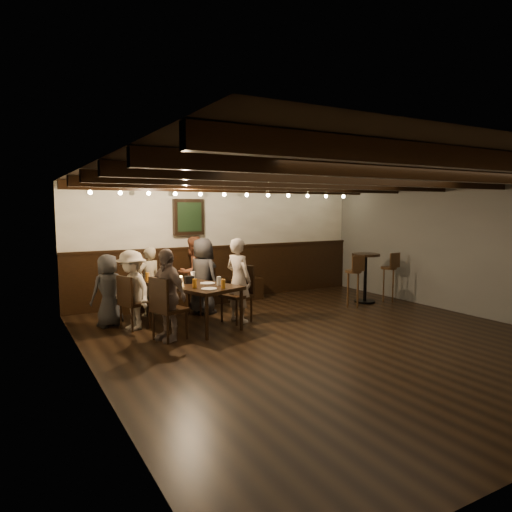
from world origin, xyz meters
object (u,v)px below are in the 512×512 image
person_left_near (132,290)px  person_right_near (203,276)px  person_bench_left (108,290)px  person_bench_right (193,273)px  chair_right_far (237,305)px  person_left_far (167,295)px  bar_stool_left (353,288)px  bar_stool_right (389,283)px  chair_right_near (202,300)px  person_bench_centre (149,281)px  chair_left_far (169,320)px  person_right_far (238,280)px  high_top_table (365,270)px  dining_table (187,287)px  chair_left_near (134,313)px

person_left_near → person_right_near: bearing=90.0°
person_bench_left → person_bench_right: 1.80m
chair_right_far → person_right_near: 0.99m
person_bench_right → person_left_far: bearing=39.3°
person_bench_left → chair_right_far: bearing=140.2°
bar_stool_left → bar_stool_right: size_ratio=1.00×
chair_right_near → bar_stool_left: 2.95m
person_right_near → bar_stool_left: bearing=-127.3°
bar_stool_left → person_bench_centre: bearing=166.7°
chair_left_far → person_right_far: 1.53m
person_left_far → person_left_near: bearing=180.0°
chair_right_far → person_left_near: 1.76m
chair_left_far → person_left_far: 0.39m
person_bench_centre → bar_stool_left: 3.89m
high_top_table → bar_stool_right: (0.50, -0.16, -0.28)m
person_bench_left → person_left_far: size_ratio=0.88×
dining_table → person_right_far: person_right_far is taller
person_bench_centre → person_left_far: bearing=63.4°
high_top_table → person_right_near: bearing=167.5°
person_left_far → chair_left_near: bearing=178.0°
person_bench_centre → chair_right_far: bearing=115.6°
person_bench_right → bar_stool_left: size_ratio=1.36×
person_bench_right → person_right_near: 0.47m
chair_right_far → person_bench_right: person_bench_right is taller
chair_left_far → person_left_near: person_left_near is taller
chair_right_near → person_right_far: bearing=-178.0°
chair_left_near → bar_stool_right: bar_stool_right is taller
person_bench_left → chair_right_near: bearing=164.5°
chair_left_far → person_right_near: 1.77m
chair_right_far → bar_stool_left: (2.51, -0.07, 0.09)m
high_top_table → bar_stool_right: bearing=-17.3°
dining_table → person_left_near: bearing=149.0°
person_bench_left → person_bench_centre: 0.91m
person_bench_right → bar_stool_right: bearing=141.5°
chair_right_near → bar_stool_left: bearing=-127.0°
bar_stool_right → person_right_near: bearing=162.9°
chair_right_near → person_bench_right: size_ratio=0.61×
person_bench_right → bar_stool_left: 3.12m
person_bench_right → person_right_far: 1.36m
chair_left_far → person_bench_right: person_bench_right is taller
dining_table → bar_stool_left: 3.35m
person_bench_left → high_top_table: size_ratio=1.18×
chair_left_far → person_left_far: bearing=-90.0°
chair_left_far → person_bench_centre: 1.70m
bar_stool_left → dining_table: bearing=-178.9°
person_bench_left → person_right_near: bearing=164.7°
person_bench_right → person_left_near: 1.71m
chair_left_near → person_right_far: (1.68, -0.38, 0.45)m
chair_left_far → bar_stool_left: size_ratio=0.92×
chair_right_far → person_right_far: (0.03, 0.01, 0.42)m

